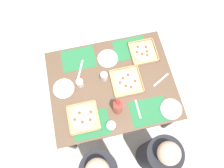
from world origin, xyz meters
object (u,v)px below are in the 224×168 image
cup_dark (80,83)px  plate_middle (107,59)px  soda_bottle (118,107)px  condiment_bowl (111,126)px  pizza_box_corner_right (84,118)px  pizza_box_corner_left (143,52)px  pizza_box_edge_far (126,82)px  plate_near_right (171,109)px  diner_left_seat (156,155)px  cup_red (104,77)px  plate_near_left (64,89)px

cup_dark → plate_middle: bearing=-145.8°
soda_bottle → condiment_bowl: bearing=55.9°
pizza_box_corner_right → cup_dark: (-0.03, -0.35, 0.03)m
plate_middle → soda_bottle: size_ratio=0.66×
pizza_box_corner_left → pizza_box_edge_far: bearing=48.2°
soda_bottle → cup_dark: 0.47m
pizza_box_edge_far → cup_dark: cup_dark is taller
pizza_box_edge_far → plate_near_right: size_ratio=1.44×
condiment_bowl → diner_left_seat: (-0.39, 0.35, -0.25)m
pizza_box_corner_right → soda_bottle: (-0.34, -0.01, 0.12)m
diner_left_seat → pizza_box_edge_far: bearing=-79.7°
plate_middle → cup_red: bearing=69.4°
soda_bottle → diner_left_seat: (-0.30, 0.49, -0.36)m
pizza_box_edge_far → cup_dark: size_ratio=3.40×
soda_bottle → condiment_bowl: (0.09, 0.14, -0.11)m
pizza_box_corner_left → plate_near_left: pizza_box_corner_left is taller
cup_dark → condiment_bowl: bearing=113.9°
condiment_bowl → pizza_box_corner_left: bearing=-126.4°
plate_middle → condiment_bowl: (0.12, 0.71, 0.01)m
plate_near_right → condiment_bowl: size_ratio=2.43×
pizza_box_edge_far → condiment_bowl: 0.48m
plate_middle → plate_near_left: plate_middle is taller
plate_near_left → diner_left_seat: bearing=133.3°
plate_middle → cup_red: cup_red is taller
plate_near_right → plate_near_left: plate_near_right is taller
pizza_box_edge_far → plate_middle: pizza_box_edge_far is taller
cup_red → cup_dark: bearing=2.8°
pizza_box_corner_right → plate_middle: (-0.36, -0.57, -0.00)m
cup_dark → diner_left_seat: diner_left_seat is taller
soda_bottle → diner_left_seat: 0.68m
plate_near_right → soda_bottle: (0.51, -0.11, 0.12)m
pizza_box_edge_far → pizza_box_corner_left: 0.39m
pizza_box_corner_right → condiment_bowl: bearing=151.1°
cup_dark → diner_left_seat: size_ratio=0.08×
plate_near_right → cup_red: (0.57, -0.47, 0.04)m
condiment_bowl → soda_bottle: bearing=-124.1°
pizza_box_corner_left → condiment_bowl: bearing=53.6°
plate_middle → plate_near_left: 0.56m
plate_near_left → soda_bottle: 0.60m
condiment_bowl → diner_left_seat: size_ratio=0.08×
pizza_box_edge_far → cup_red: cup_red is taller
cup_dark → cup_red: bearing=-177.2°
pizza_box_edge_far → soda_bottle: soda_bottle is taller
pizza_box_corner_left → cup_red: size_ratio=2.66×
plate_near_left → condiment_bowl: 0.61m
pizza_box_corner_right → soda_bottle: size_ratio=0.91×
pizza_box_edge_far → plate_middle: bearing=-65.9°
cup_dark → diner_left_seat: (-0.60, 0.83, -0.27)m
diner_left_seat → pizza_box_corner_right: bearing=-37.6°
pizza_box_corner_right → cup_dark: 0.35m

